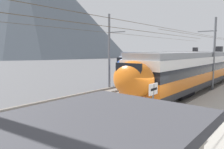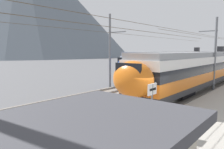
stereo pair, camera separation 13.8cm
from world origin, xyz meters
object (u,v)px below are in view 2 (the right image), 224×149
Objects in this scene: catenary_mast_far_side at (111,49)px; handbag_beside_passenger at (161,140)px; passenger_walking at (146,124)px; train_far_track at (185,62)px; potted_plant_platform_edge at (178,115)px; platform_sign at (152,97)px; train_near_platform at (208,66)px; catenary_mast_mid at (214,53)px; handbag_near_sign at (144,134)px.

catenary_mast_far_side is 119.34× the size of handbag_beside_passenger.
passenger_walking is 1.16m from handbag_beside_passenger.
potted_plant_platform_edge is (-23.87, -9.08, -1.39)m from train_far_track.
train_far_track reaches higher than platform_sign.
potted_plant_platform_edge is (-15.69, -3.17, -1.39)m from train_near_platform.
passenger_walking reaches higher than potted_plant_platform_edge.
train_near_platform is 18.76× the size of passenger_walking.
catenary_mast_far_side reaches higher than catenary_mast_mid.
handbag_beside_passenger is 0.42× the size of potted_plant_platform_edge.
catenary_mast_far_side reaches higher than train_far_track.
catenary_mast_mid is at bearing 5.24° from platform_sign.
train_far_track is 37.58× the size of potted_plant_platform_edge.
passenger_walking reaches higher than handbag_beside_passenger.
train_near_platform is at bearing 23.09° from catenary_mast_mid.
catenary_mast_far_side is 15.71m from passenger_walking.
handbag_near_sign is (0.82, 0.61, -0.82)m from passenger_walking.
catenary_mast_mid is (-11.38, -7.28, 1.58)m from train_far_track.
handbag_beside_passenger is at bearing -15.28° from passenger_walking.
train_far_track is 88.91× the size of handbag_beside_passenger.
platform_sign is at bearing -131.92° from catenary_mast_far_side.
handbag_near_sign is at bearing -178.51° from platform_sign.
handbag_near_sign is 2.50m from potted_plant_platform_edge.
catenary_mast_far_side is at bearing 48.27° from handbag_beside_passenger.
train_far_track is 25.58m from potted_plant_platform_edge.
catenary_mast_mid is 124.26× the size of handbag_near_sign.
train_far_track is 0.75× the size of catenary_mast_far_side.
handbag_beside_passenger is at bearing -169.02° from train_near_platform.
platform_sign is at bearing 50.73° from handbag_beside_passenger.
catenary_mast_far_side is 50.44× the size of potted_plant_platform_edge.
train_near_platform is at bearing 10.98° from handbag_beside_passenger.
handbag_near_sign is at bearing 88.61° from handbag_beside_passenger.
train_far_track is 19.56× the size of passenger_walking.
catenary_mast_mid is 1.00× the size of catenary_mast_far_side.
platform_sign is 2.15m from potted_plant_platform_edge.
handbag_near_sign is 0.41× the size of potted_plant_platform_edge.
handbag_beside_passenger reaches higher than handbag_near_sign.
catenary_mast_mid is 12.96m from potted_plant_platform_edge.
train_far_track is 92.57× the size of handbag_near_sign.
train_far_track is 14.88× the size of platform_sign.
train_near_platform reaches higher than handbag_near_sign.
platform_sign is 1.86m from handbag_beside_passenger.
train_near_platform is 18.56m from handbag_beside_passenger.
handbag_beside_passenger is (-18.14, -3.52, -1.75)m from train_near_platform.
catenary_mast_mid is 50.44× the size of potted_plant_platform_edge.
catenary_mast_mid reaches higher than train_near_platform.
handbag_near_sign is at bearing -174.93° from catenary_mast_mid.
train_far_track is at bearing 18.12° from handbag_near_sign.
train_far_track reaches higher than handbag_beside_passenger.
train_far_track is 27.02m from platform_sign.
potted_plant_platform_edge is at bearing -11.31° from handbag_near_sign.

